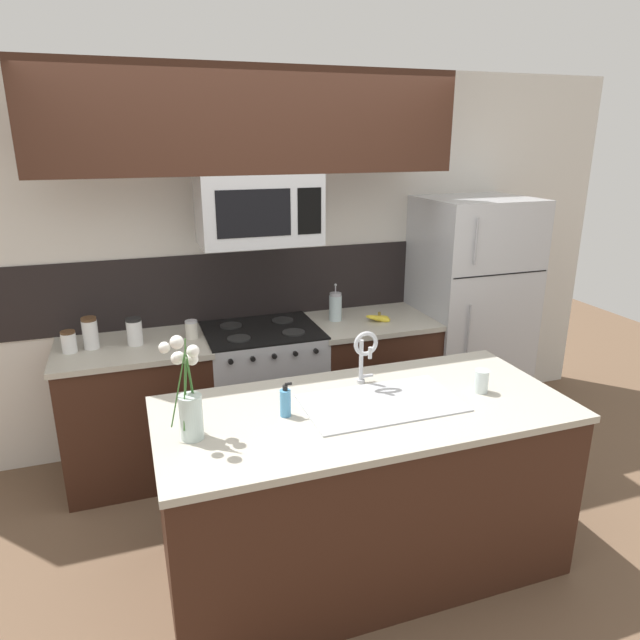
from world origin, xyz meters
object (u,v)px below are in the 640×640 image
at_px(sink_faucet, 365,350).
at_px(drinking_glass, 481,381).
at_px(storage_jar_squat, 192,329).
at_px(dish_soap_bottle, 285,402).
at_px(storage_jar_tall, 69,342).
at_px(storage_jar_short, 135,332).
at_px(stove_range, 264,392).
at_px(refrigerator, 467,313).
at_px(flower_vase, 189,403).
at_px(storage_jar_medium, 90,333).
at_px(banana_bunch, 379,318).
at_px(microwave, 259,209).
at_px(french_press, 335,307).

relative_size(sink_faucet, drinking_glass, 2.60).
distance_m(storage_jar_squat, dish_soap_bottle, 1.26).
height_order(storage_jar_tall, dish_soap_bottle, dish_soap_bottle).
distance_m(storage_jar_tall, storage_jar_short, 0.38).
distance_m(stove_range, refrigerator, 1.66).
bearing_deg(flower_vase, refrigerator, 30.21).
bearing_deg(stove_range, sink_faucet, -73.92).
xyz_separation_m(storage_jar_medium, dish_soap_bottle, (0.88, -1.25, -0.03)).
distance_m(banana_bunch, sink_faucet, 1.12).
height_order(refrigerator, storage_jar_squat, refrigerator).
height_order(microwave, storage_jar_medium, microwave).
distance_m(microwave, refrigerator, 1.82).
relative_size(microwave, storage_jar_short, 4.31).
bearing_deg(storage_jar_medium, banana_bunch, -2.71).
xyz_separation_m(microwave, storage_jar_tall, (-1.19, 0.02, -0.74)).
xyz_separation_m(storage_jar_short, flower_vase, (0.19, -1.28, 0.08)).
bearing_deg(dish_soap_bottle, storage_jar_tall, 129.61).
bearing_deg(drinking_glass, dish_soap_bottle, 175.71).
bearing_deg(sink_faucet, microwave, 106.40).
distance_m(stove_range, banana_bunch, 0.96).
relative_size(storage_jar_tall, dish_soap_bottle, 0.81).
height_order(storage_jar_short, storage_jar_squat, storage_jar_short).
bearing_deg(french_press, storage_jar_short, -177.72).
bearing_deg(storage_jar_tall, storage_jar_squat, 1.27).
xyz_separation_m(microwave, flower_vase, (-0.62, -1.26, -0.65)).
height_order(refrigerator, drinking_glass, refrigerator).
bearing_deg(storage_jar_medium, storage_jar_short, -4.91).
bearing_deg(sink_faucet, dish_soap_bottle, -158.64).
bearing_deg(storage_jar_tall, dish_soap_bottle, -50.39).
height_order(stove_range, french_press, french_press).
bearing_deg(storage_jar_squat, storage_jar_tall, -178.73).
xyz_separation_m(banana_bunch, drinking_glass, (-0.00, -1.23, 0.04)).
height_order(storage_jar_short, dish_soap_bottle, storage_jar_short).
bearing_deg(refrigerator, storage_jar_medium, 179.82).
bearing_deg(refrigerator, drinking_glass, -120.63).
bearing_deg(refrigerator, dish_soap_bottle, -145.30).
bearing_deg(stove_range, storage_jar_short, 179.56).
bearing_deg(dish_soap_bottle, flower_vase, -172.29).
height_order(refrigerator, storage_jar_tall, refrigerator).
bearing_deg(storage_jar_squat, refrigerator, 0.20).
height_order(refrigerator, banana_bunch, refrigerator).
xyz_separation_m(microwave, sink_faucet, (0.30, -1.01, -0.61)).
bearing_deg(storage_jar_tall, sink_faucet, -34.74).
bearing_deg(sink_faucet, flower_vase, -164.97).
bearing_deg(storage_jar_short, french_press, 2.28).
height_order(stove_range, banana_bunch, banana_bunch).
height_order(storage_jar_squat, sink_faucet, sink_faucet).
relative_size(stove_range, refrigerator, 0.54).
bearing_deg(storage_jar_squat, flower_vase, -97.17).
xyz_separation_m(banana_bunch, flower_vase, (-1.45, -1.22, 0.14)).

